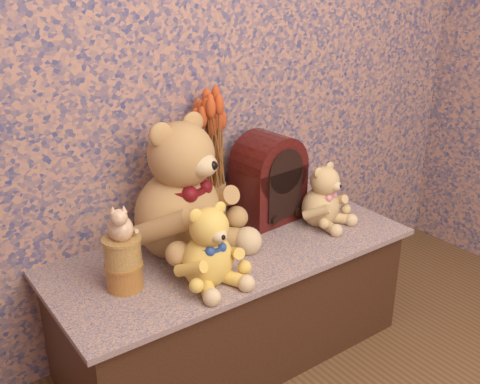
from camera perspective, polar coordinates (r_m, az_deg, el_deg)
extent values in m
cube|color=navy|center=(2.06, -5.74, 18.63)|extent=(3.00, 0.10, 2.60)
cube|color=navy|center=(2.18, -0.79, -11.11)|extent=(1.34, 0.59, 0.46)
cylinder|color=tan|center=(2.19, -2.83, -1.32)|extent=(0.12, 0.12, 0.18)
cylinder|color=gold|center=(1.84, -11.72, -8.40)|extent=(0.12, 0.12, 0.09)
cylinder|color=#DCC860|center=(1.80, -11.94, -5.98)|extent=(0.13, 0.13, 0.09)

